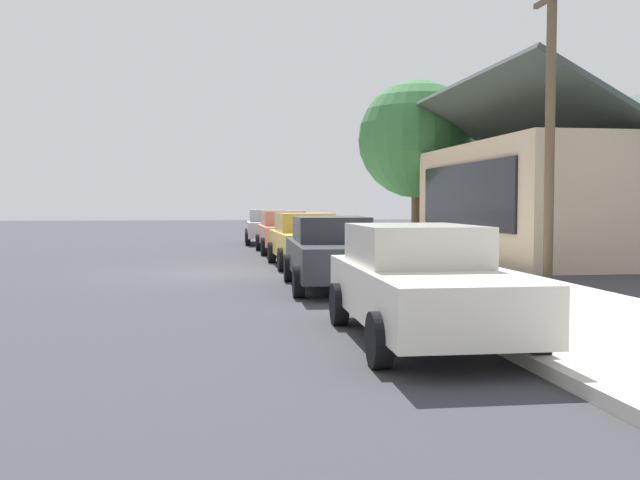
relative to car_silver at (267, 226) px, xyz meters
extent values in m
plane|color=#38383D|center=(13.62, -2.61, -0.81)|extent=(120.00, 120.00, 0.00)
cube|color=beige|center=(13.62, 2.99, -0.73)|extent=(60.00, 4.20, 0.16)
cube|color=silver|center=(0.11, 0.00, -0.13)|extent=(4.48, 2.03, 0.70)
cube|color=#A0A2A6|center=(-0.33, 0.01, 0.50)|extent=(2.18, 1.71, 0.56)
cylinder|color=black|center=(1.51, 0.86, -0.48)|extent=(0.67, 0.25, 0.66)
cylinder|color=black|center=(1.43, -0.98, -0.48)|extent=(0.67, 0.25, 0.66)
cylinder|color=black|center=(-1.22, 0.97, -0.48)|extent=(0.67, 0.25, 0.66)
cylinder|color=black|center=(-1.30, -0.87, -0.48)|extent=(0.67, 0.25, 0.66)
cube|color=#EA8C75|center=(6.22, 0.13, -0.13)|extent=(4.56, 1.73, 0.70)
cube|color=tan|center=(5.77, 0.13, 0.50)|extent=(2.19, 1.52, 0.56)
cylinder|color=black|center=(7.64, 0.99, -0.48)|extent=(0.66, 0.22, 0.66)
cylinder|color=black|center=(7.64, -0.73, -0.48)|extent=(0.66, 0.22, 0.66)
cylinder|color=black|center=(4.81, 0.99, -0.48)|extent=(0.66, 0.22, 0.66)
cylinder|color=black|center=(4.81, -0.73, -0.48)|extent=(0.66, 0.22, 0.66)
cube|color=gold|center=(12.18, 0.18, -0.13)|extent=(4.75, 1.84, 0.70)
cube|color=gold|center=(11.71, 0.18, 0.50)|extent=(2.29, 1.59, 0.56)
cylinder|color=black|center=(13.64, 1.09, -0.48)|extent=(0.66, 0.23, 0.66)
cylinder|color=black|center=(13.66, -0.69, -0.48)|extent=(0.66, 0.23, 0.66)
cylinder|color=black|center=(10.70, 1.05, -0.48)|extent=(0.66, 0.23, 0.66)
cylinder|color=black|center=(10.73, -0.73, -0.48)|extent=(0.66, 0.23, 0.66)
cube|color=#2D3035|center=(17.77, 0.03, -0.13)|extent=(4.88, 1.99, 0.70)
cube|color=#27292D|center=(17.29, 0.05, 0.50)|extent=(2.37, 1.66, 0.56)
cylinder|color=black|center=(19.30, 0.86, -0.48)|extent=(0.67, 0.25, 0.66)
cylinder|color=black|center=(19.22, -0.92, -0.48)|extent=(0.67, 0.25, 0.66)
cylinder|color=black|center=(16.32, 0.99, -0.48)|extent=(0.67, 0.25, 0.66)
cylinder|color=black|center=(16.24, -0.79, -0.48)|extent=(0.67, 0.25, 0.66)
cube|color=silver|center=(24.00, 0.20, -0.13)|extent=(4.81, 1.96, 0.70)
cube|color=beige|center=(23.53, 0.21, 0.50)|extent=(2.32, 1.68, 0.56)
cylinder|color=black|center=(25.50, 1.09, -0.48)|extent=(0.66, 0.24, 0.66)
cylinder|color=black|center=(25.46, -0.76, -0.48)|extent=(0.66, 0.24, 0.66)
cylinder|color=black|center=(22.55, 1.16, -0.48)|extent=(0.66, 0.24, 0.66)
cylinder|color=black|center=(22.50, -0.69, -0.48)|extent=(0.66, 0.24, 0.66)
cube|color=#CCB293|center=(10.73, 9.39, 1.11)|extent=(10.28, 7.45, 3.85)
cube|color=black|center=(10.73, 5.63, 1.30)|extent=(8.22, 0.08, 2.16)
cube|color=#3F4C47|center=(10.73, 7.53, 4.03)|extent=(10.88, 4.02, 2.24)
cube|color=#3F4C47|center=(10.73, 11.25, 4.03)|extent=(10.88, 4.02, 2.24)
cylinder|color=brown|center=(3.38, 6.19, 0.81)|extent=(0.44, 0.44, 3.25)
sphere|color=#38753D|center=(3.38, 6.19, 3.83)|extent=(5.05, 5.05, 5.05)
cylinder|color=brown|center=(16.82, 5.59, 2.94)|extent=(0.24, 0.24, 7.50)
cylinder|color=red|center=(20.24, 1.59, -0.38)|extent=(0.22, 0.22, 0.55)
sphere|color=red|center=(20.24, 1.59, -0.03)|extent=(0.18, 0.18, 0.18)
camera|label=1|loc=(33.43, -2.68, 1.09)|focal=40.29mm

